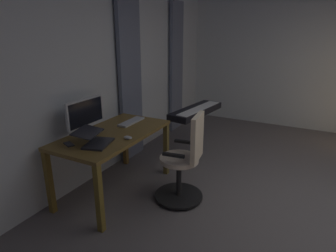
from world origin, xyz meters
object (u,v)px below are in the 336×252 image
Objects in this scene: computer_keyboard at (131,122)px; cell_phone_by_monitor at (69,144)px; computer_mouse at (128,138)px; computer_monitor at (86,114)px; laptop at (94,139)px; piano_keyboard at (196,112)px; desk at (113,140)px; office_chair at (185,162)px.

cell_phone_by_monitor is at bearing -9.07° from computer_keyboard.
computer_mouse reaches higher than computer_keyboard.
laptop is (0.23, 0.32, -0.17)m from computer_monitor.
computer_monitor is 0.63m from computer_keyboard.
computer_mouse is (-0.28, 0.22, -0.04)m from laptop.
laptop is at bearing 144.30° from cell_phone_by_monitor.
computer_keyboard reaches higher than piano_keyboard.
computer_mouse is at bearing 71.22° from desk.
cell_phone_by_monitor reaches higher than desk.
computer_mouse is (0.09, 0.28, 0.11)m from desk.
laptop reaches higher than piano_keyboard.
desk is at bearing -108.78° from computer_mouse.
cell_phone_by_monitor is at bearing -47.15° from computer_mouse.
piano_keyboard is at bearing 156.48° from computer_monitor.
computer_mouse is (-0.04, 0.54, -0.21)m from computer_monitor.
laptop is 2.87× the size of cell_phone_by_monitor.
piano_keyboard is (-1.46, 0.44, 0.04)m from desk.
computer_mouse is at bearing 30.84° from computer_keyboard.
computer_mouse is 0.09× the size of piano_keyboard.
desk is at bearing 3.06° from computer_keyboard.
cell_phone_by_monitor is 0.13× the size of piano_keyboard.
office_chair is at bearing 118.61° from computer_mouse.
desk is 3.37× the size of computer_keyboard.
computer_mouse is at bearing 155.97° from cell_phone_by_monitor.
office_chair is at bearing 24.71° from piano_keyboard.
laptop is (0.37, 0.06, 0.15)m from desk.
cell_phone_by_monitor is at bearing 13.77° from computer_monitor.
computer_mouse is 1.56m from piano_keyboard.
laptop is at bearing -38.46° from computer_mouse.
office_chair is 1.87× the size of computer_monitor.
computer_monitor is at bearing -23.40° from computer_keyboard.
computer_monitor reaches higher than desk.
computer_mouse is at bearing 1.68° from piano_keyboard.
computer_monitor reaches higher than laptop.
computer_monitor is 0.43m from laptop.
computer_mouse is 0.69× the size of cell_phone_by_monitor.
computer_monitor is 0.58m from computer_mouse.
piano_keyboard is (-1.05, 0.46, -0.07)m from computer_keyboard.
computer_keyboard is at bearing -165.96° from cell_phone_by_monitor.
laptop is at bearing 118.94° from office_chair.
laptop is at bearing -4.19° from piano_keyboard.
computer_monitor is 5.56× the size of computer_mouse.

